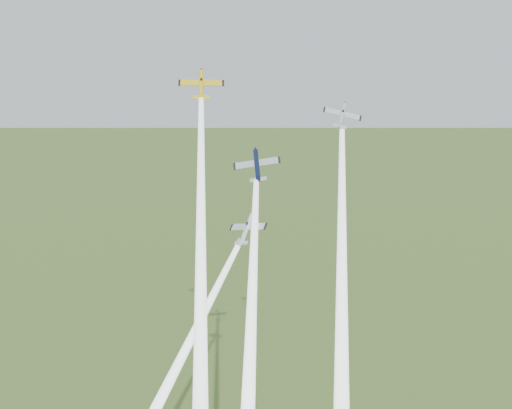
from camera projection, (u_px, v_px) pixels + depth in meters
name	position (u px, v px, depth m)	size (l,w,h in m)	color
plane_yellow	(201.00, 85.00, 112.99)	(8.11, 8.04, 1.27)	gold
smoke_trail_yellow	(201.00, 306.00, 91.69)	(2.66, 2.66, 76.86)	white
plane_navy	(257.00, 165.00, 108.17)	(8.06, 8.00, 1.26)	#0B1233
smoke_trail_navy	(250.00, 360.00, 91.02)	(2.66, 2.66, 60.56)	white
plane_silver_right	(342.00, 115.00, 110.98)	(6.76, 6.70, 1.06)	silver
smoke_trail_silver_right	(342.00, 314.00, 92.37)	(2.66, 2.66, 66.64)	white
plane_silver_low	(247.00, 229.00, 103.11)	(7.34, 7.28, 1.15)	#ACB5BB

